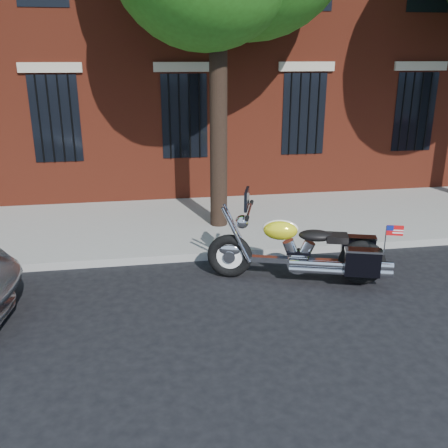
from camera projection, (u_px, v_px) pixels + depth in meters
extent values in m
plane|color=black|center=(216.00, 292.00, 8.04)|extent=(120.00, 120.00, 0.00)
cube|color=gray|center=(205.00, 255.00, 9.30)|extent=(40.00, 0.16, 0.15)
cube|color=gray|center=(194.00, 223.00, 11.06)|extent=(40.00, 3.60, 0.15)
cube|color=black|center=(184.00, 116.00, 12.10)|extent=(1.10, 0.14, 2.00)
cube|color=#B2A893|center=(183.00, 67.00, 11.70)|extent=(1.40, 0.20, 0.22)
cylinder|color=black|center=(185.00, 117.00, 12.02)|extent=(0.04, 0.04, 2.00)
cylinder|color=black|center=(218.00, 114.00, 10.02)|extent=(0.36, 0.36, 5.00)
torus|color=black|center=(230.00, 256.00, 8.45)|extent=(0.79, 0.39, 0.77)
torus|color=black|center=(362.00, 263.00, 8.18)|extent=(0.79, 0.39, 0.77)
cylinder|color=white|center=(230.00, 256.00, 8.45)|extent=(0.57, 0.23, 0.57)
cylinder|color=white|center=(362.00, 263.00, 8.18)|extent=(0.57, 0.23, 0.57)
ellipsoid|color=white|center=(230.00, 250.00, 8.42)|extent=(0.43, 0.26, 0.22)
ellipsoid|color=yellow|center=(362.00, 255.00, 8.13)|extent=(0.43, 0.27, 0.22)
cube|color=white|center=(294.00, 260.00, 8.32)|extent=(1.68, 0.61, 0.09)
cylinder|color=white|center=(298.00, 262.00, 8.32)|extent=(0.41, 0.31, 0.37)
cylinder|color=white|center=(334.00, 268.00, 8.05)|extent=(1.40, 0.52, 0.10)
ellipsoid|color=yellow|center=(280.00, 230.00, 8.18)|extent=(0.64, 0.48, 0.33)
ellipsoid|color=black|center=(316.00, 236.00, 8.13)|extent=(0.63, 0.48, 0.18)
cube|color=black|center=(358.00, 249.00, 8.42)|extent=(0.58, 0.34, 0.44)
cube|color=black|center=(362.00, 263.00, 7.86)|extent=(0.58, 0.34, 0.44)
cylinder|color=white|center=(249.00, 210.00, 8.15)|extent=(0.30, 0.87, 0.04)
sphere|color=white|center=(242.00, 222.00, 8.23)|extent=(0.29, 0.29, 0.23)
cube|color=black|center=(247.00, 199.00, 8.09)|extent=(0.18, 0.45, 0.32)
cube|color=red|center=(395.00, 230.00, 7.58)|extent=(0.25, 0.09, 0.16)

